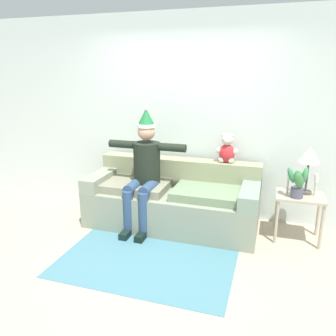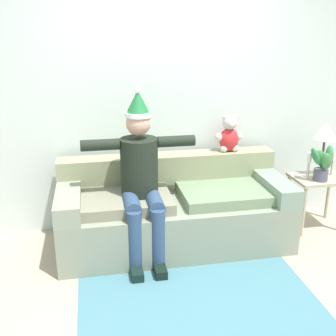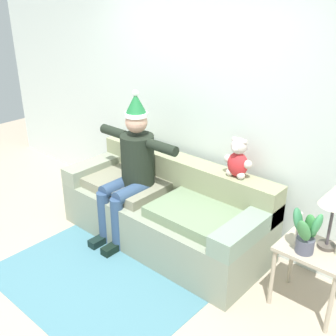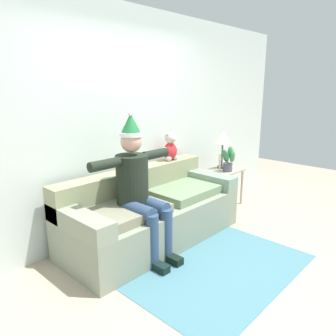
{
  "view_description": "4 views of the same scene",
  "coord_description": "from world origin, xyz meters",
  "px_view_note": "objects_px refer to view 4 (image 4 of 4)",
  "views": [
    {
      "loc": [
        1.18,
        -2.91,
        1.94
      ],
      "look_at": [
        -0.05,
        0.95,
        0.78
      ],
      "focal_mm": 35.85,
      "sensor_mm": 36.0,
      "label": 1
    },
    {
      "loc": [
        -0.74,
        -2.55,
        2.0
      ],
      "look_at": [
        -0.09,
        0.81,
        0.84
      ],
      "focal_mm": 43.82,
      "sensor_mm": 36.0,
      "label": 2
    },
    {
      "loc": [
        2.45,
        -1.71,
        2.44
      ],
      "look_at": [
        0.16,
        0.86,
        0.91
      ],
      "focal_mm": 43.76,
      "sensor_mm": 36.0,
      "label": 3
    },
    {
      "loc": [
        -2.46,
        -1.56,
        1.78
      ],
      "look_at": [
        0.16,
        0.9,
        0.86
      ],
      "focal_mm": 34.62,
      "sensor_mm": 36.0,
      "label": 4
    }
  ],
  "objects_px": {
    "person_seated": "(138,185)",
    "side_table": "(224,176)",
    "candle_tall": "(220,160)",
    "candle_short": "(228,157)",
    "table_lamp": "(223,139)",
    "teddy_bear": "(170,148)",
    "potted_plant": "(228,159)",
    "couch": "(151,213)"
  },
  "relations": [
    {
      "from": "teddy_bear",
      "to": "potted_plant",
      "type": "bearing_deg",
      "value": -22.4
    },
    {
      "from": "side_table",
      "to": "candle_short",
      "type": "height_order",
      "value": "candle_short"
    },
    {
      "from": "couch",
      "to": "teddy_bear",
      "type": "bearing_deg",
      "value": 24.03
    },
    {
      "from": "side_table",
      "to": "candle_short",
      "type": "distance_m",
      "value": 0.31
    },
    {
      "from": "teddy_bear",
      "to": "potted_plant",
      "type": "distance_m",
      "value": 0.96
    },
    {
      "from": "person_seated",
      "to": "candle_tall",
      "type": "xyz_separation_m",
      "value": [
        1.72,
        0.16,
        -0.05
      ]
    },
    {
      "from": "candle_tall",
      "to": "candle_short",
      "type": "height_order",
      "value": "candle_tall"
    },
    {
      "from": "couch",
      "to": "potted_plant",
      "type": "height_order",
      "value": "potted_plant"
    },
    {
      "from": "couch",
      "to": "table_lamp",
      "type": "xyz_separation_m",
      "value": [
        1.6,
        0.11,
        0.67
      ]
    },
    {
      "from": "table_lamp",
      "to": "side_table",
      "type": "bearing_deg",
      "value": -123.84
    },
    {
      "from": "potted_plant",
      "to": "candle_short",
      "type": "xyz_separation_m",
      "value": [
        0.2,
        0.14,
        -0.01
      ]
    },
    {
      "from": "person_seated",
      "to": "side_table",
      "type": "xyz_separation_m",
      "value": [
        1.87,
        0.18,
        -0.32
      ]
    },
    {
      "from": "table_lamp",
      "to": "potted_plant",
      "type": "height_order",
      "value": "table_lamp"
    },
    {
      "from": "side_table",
      "to": "candle_short",
      "type": "xyz_separation_m",
      "value": [
        0.15,
        0.04,
        0.26
      ]
    },
    {
      "from": "person_seated",
      "to": "table_lamp",
      "type": "xyz_separation_m",
      "value": [
        1.93,
        0.27,
        0.21
      ]
    },
    {
      "from": "candle_tall",
      "to": "candle_short",
      "type": "distance_m",
      "value": 0.31
    },
    {
      "from": "candle_tall",
      "to": "teddy_bear",
      "type": "bearing_deg",
      "value": 159.86
    },
    {
      "from": "teddy_bear",
      "to": "candle_tall",
      "type": "xyz_separation_m",
      "value": [
        0.76,
        -0.28,
        -0.25
      ]
    },
    {
      "from": "candle_short",
      "to": "potted_plant",
      "type": "bearing_deg",
      "value": -146.19
    },
    {
      "from": "teddy_bear",
      "to": "candle_short",
      "type": "distance_m",
      "value": 1.11
    },
    {
      "from": "couch",
      "to": "candle_short",
      "type": "height_order",
      "value": "candle_short"
    },
    {
      "from": "person_seated",
      "to": "potted_plant",
      "type": "bearing_deg",
      "value": 2.79
    },
    {
      "from": "table_lamp",
      "to": "potted_plant",
      "type": "bearing_deg",
      "value": -120.81
    },
    {
      "from": "candle_tall",
      "to": "person_seated",
      "type": "bearing_deg",
      "value": -174.53
    },
    {
      "from": "couch",
      "to": "potted_plant",
      "type": "xyz_separation_m",
      "value": [
        1.49,
        -0.07,
        0.41
      ]
    },
    {
      "from": "teddy_bear",
      "to": "candle_tall",
      "type": "height_order",
      "value": "teddy_bear"
    },
    {
      "from": "potted_plant",
      "to": "candle_tall",
      "type": "xyz_separation_m",
      "value": [
        -0.1,
        0.08,
        -0.0
      ]
    },
    {
      "from": "candle_short",
      "to": "teddy_bear",
      "type": "bearing_deg",
      "value": 168.41
    },
    {
      "from": "teddy_bear",
      "to": "side_table",
      "type": "height_order",
      "value": "teddy_bear"
    },
    {
      "from": "couch",
      "to": "side_table",
      "type": "distance_m",
      "value": 1.55
    },
    {
      "from": "person_seated",
      "to": "candle_tall",
      "type": "height_order",
      "value": "person_seated"
    },
    {
      "from": "couch",
      "to": "side_table",
      "type": "relative_size",
      "value": 3.88
    },
    {
      "from": "teddy_bear",
      "to": "candle_short",
      "type": "xyz_separation_m",
      "value": [
        1.06,
        -0.22,
        -0.26
      ]
    },
    {
      "from": "couch",
      "to": "teddy_bear",
      "type": "height_order",
      "value": "teddy_bear"
    },
    {
      "from": "side_table",
      "to": "table_lamp",
      "type": "distance_m",
      "value": 0.55
    },
    {
      "from": "couch",
      "to": "candle_short",
      "type": "bearing_deg",
      "value": 2.2
    },
    {
      "from": "candle_short",
      "to": "side_table",
      "type": "bearing_deg",
      "value": -165.24
    },
    {
      "from": "teddy_bear",
      "to": "table_lamp",
      "type": "relative_size",
      "value": 0.68
    },
    {
      "from": "side_table",
      "to": "person_seated",
      "type": "bearing_deg",
      "value": -174.37
    },
    {
      "from": "person_seated",
      "to": "table_lamp",
      "type": "bearing_deg",
      "value": 7.89
    },
    {
      "from": "side_table",
      "to": "table_lamp",
      "type": "bearing_deg",
      "value": 56.16
    },
    {
      "from": "person_seated",
      "to": "table_lamp",
      "type": "relative_size",
      "value": 2.76
    }
  ]
}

